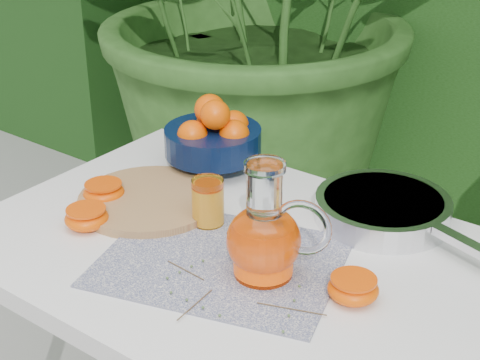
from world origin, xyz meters
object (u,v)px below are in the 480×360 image
Objects in this scene: saute_pan at (384,209)px; cutting_board at (150,200)px; fruit_bowl at (214,135)px; juice_pitcher at (265,237)px; white_table at (234,281)px.

cutting_board is at bearing -151.54° from saute_pan.
cutting_board is 1.06× the size of fruit_bowl.
saute_pan is at bearing 28.46° from cutting_board.
juice_pitcher is 0.44× the size of saute_pan.
juice_pitcher is (0.11, -0.05, 0.16)m from white_table.
saute_pan is (0.08, 0.30, -0.05)m from juice_pitcher.
juice_pitcher reaches higher than saute_pan.
juice_pitcher is 0.32m from saute_pan.
saute_pan reaches higher than white_table.
white_table is 0.38m from fruit_bowl.
white_table is 3.37× the size of cutting_board.
white_table is 0.33m from saute_pan.
saute_pan is (0.43, 0.01, -0.05)m from fruit_bowl.
white_table is 0.20m from juice_pitcher.
fruit_bowl is 0.46m from juice_pitcher.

